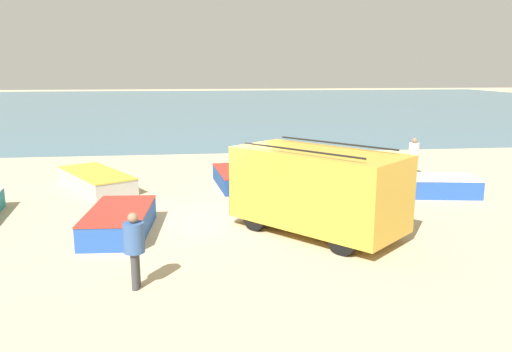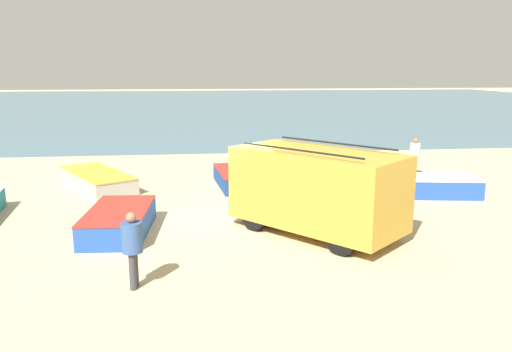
{
  "view_description": "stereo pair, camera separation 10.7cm",
  "coord_description": "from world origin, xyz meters",
  "px_view_note": "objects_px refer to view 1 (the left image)",
  "views": [
    {
      "loc": [
        -0.94,
        -14.57,
        4.47
      ],
      "look_at": [
        1.04,
        1.44,
        1.0
      ],
      "focal_mm": 35.0,
      "sensor_mm": 36.0,
      "label": 1
    },
    {
      "loc": [
        -0.83,
        -14.58,
        4.47
      ],
      "look_at": [
        1.04,
        1.44,
        1.0
      ],
      "focal_mm": 35.0,
      "sensor_mm": 36.0,
      "label": 2
    }
  ],
  "objects_px": {
    "fisherman_1": "(414,154)",
    "fishing_rowboat_2": "(341,168)",
    "parked_van": "(317,188)",
    "fisherman_2": "(250,175)",
    "fisherman_0": "(134,244)",
    "fishing_rowboat_5": "(121,220)",
    "fishing_rowboat_6": "(423,186)",
    "fishing_rowboat_1": "(236,179)",
    "fishing_rowboat_3": "(95,179)"
  },
  "relations": [
    {
      "from": "fisherman_0",
      "to": "fishing_rowboat_3",
      "type": "bearing_deg",
      "value": 112.0
    },
    {
      "from": "fishing_rowboat_6",
      "to": "fisherman_0",
      "type": "distance_m",
      "value": 11.65
    },
    {
      "from": "parked_van",
      "to": "fishing_rowboat_3",
      "type": "bearing_deg",
      "value": 6.67
    },
    {
      "from": "fishing_rowboat_2",
      "to": "fishing_rowboat_3",
      "type": "height_order",
      "value": "fishing_rowboat_3"
    },
    {
      "from": "fishing_rowboat_2",
      "to": "fisherman_2",
      "type": "distance_m",
      "value": 6.25
    },
    {
      "from": "parked_van",
      "to": "fishing_rowboat_6",
      "type": "bearing_deg",
      "value": -94.22
    },
    {
      "from": "fisherman_0",
      "to": "fisherman_2",
      "type": "height_order",
      "value": "fisherman_2"
    },
    {
      "from": "fisherman_1",
      "to": "fisherman_2",
      "type": "height_order",
      "value": "same"
    },
    {
      "from": "fishing_rowboat_2",
      "to": "fisherman_1",
      "type": "bearing_deg",
      "value": 39.15
    },
    {
      "from": "fisherman_2",
      "to": "fishing_rowboat_1",
      "type": "bearing_deg",
      "value": -75.88
    },
    {
      "from": "fishing_rowboat_5",
      "to": "fishing_rowboat_1",
      "type": "bearing_deg",
      "value": -32.38
    },
    {
      "from": "parked_van",
      "to": "fishing_rowboat_1",
      "type": "xyz_separation_m",
      "value": [
        -1.75,
        5.78,
        -0.96
      ]
    },
    {
      "from": "parked_van",
      "to": "fishing_rowboat_6",
      "type": "distance_m",
      "value": 6.22
    },
    {
      "from": "fisherman_1",
      "to": "fishing_rowboat_2",
      "type": "bearing_deg",
      "value": 13.35
    },
    {
      "from": "fisherman_2",
      "to": "fishing_rowboat_6",
      "type": "bearing_deg",
      "value": -168.03
    },
    {
      "from": "fishing_rowboat_6",
      "to": "fisherman_0",
      "type": "bearing_deg",
      "value": 45.22
    },
    {
      "from": "fishing_rowboat_3",
      "to": "fishing_rowboat_5",
      "type": "bearing_deg",
      "value": 166.39
    },
    {
      "from": "parked_van",
      "to": "fishing_rowboat_3",
      "type": "relative_size",
      "value": 1.01
    },
    {
      "from": "fishing_rowboat_5",
      "to": "fisherman_1",
      "type": "relative_size",
      "value": 2.35
    },
    {
      "from": "fisherman_2",
      "to": "fisherman_0",
      "type": "bearing_deg",
      "value": 71.63
    },
    {
      "from": "fishing_rowboat_1",
      "to": "fishing_rowboat_2",
      "type": "distance_m",
      "value": 5.06
    },
    {
      "from": "fishing_rowboat_2",
      "to": "fishing_rowboat_6",
      "type": "relative_size",
      "value": 0.94
    },
    {
      "from": "fishing_rowboat_2",
      "to": "fishing_rowboat_6",
      "type": "distance_m",
      "value": 4.34
    },
    {
      "from": "fishing_rowboat_5",
      "to": "fisherman_2",
      "type": "height_order",
      "value": "fisherman_2"
    },
    {
      "from": "fishing_rowboat_2",
      "to": "fisherman_2",
      "type": "relative_size",
      "value": 2.46
    },
    {
      "from": "fisherman_1",
      "to": "parked_van",
      "type": "bearing_deg",
      "value": 77.98
    },
    {
      "from": "fisherman_0",
      "to": "fisherman_1",
      "type": "xyz_separation_m",
      "value": [
        10.43,
        9.85,
        0.0
      ]
    },
    {
      "from": "fishing_rowboat_5",
      "to": "fishing_rowboat_3",
      "type": "bearing_deg",
      "value": 20.78
    },
    {
      "from": "fishing_rowboat_1",
      "to": "fishing_rowboat_3",
      "type": "distance_m",
      "value": 5.43
    },
    {
      "from": "parked_van",
      "to": "fishing_rowboat_5",
      "type": "height_order",
      "value": "parked_van"
    },
    {
      "from": "parked_van",
      "to": "fishing_rowboat_6",
      "type": "relative_size",
      "value": 1.14
    },
    {
      "from": "fishing_rowboat_5",
      "to": "fisherman_2",
      "type": "distance_m",
      "value": 4.69
    },
    {
      "from": "fishing_rowboat_2",
      "to": "fishing_rowboat_5",
      "type": "distance_m",
      "value": 10.8
    },
    {
      "from": "fishing_rowboat_6",
      "to": "fisherman_0",
      "type": "height_order",
      "value": "fisherman_0"
    },
    {
      "from": "fishing_rowboat_3",
      "to": "fishing_rowboat_5",
      "type": "distance_m",
      "value": 5.93
    },
    {
      "from": "fisherman_0",
      "to": "parked_van",
      "type": "bearing_deg",
      "value": 40.62
    },
    {
      "from": "fishing_rowboat_5",
      "to": "fisherman_2",
      "type": "xyz_separation_m",
      "value": [
        3.93,
        2.49,
        0.64
      ]
    },
    {
      "from": "fishing_rowboat_2",
      "to": "fishing_rowboat_3",
      "type": "distance_m",
      "value": 10.18
    },
    {
      "from": "fishing_rowboat_3",
      "to": "fisherman_2",
      "type": "xyz_separation_m",
      "value": [
        5.68,
        -3.18,
        0.67
      ]
    },
    {
      "from": "fishing_rowboat_1",
      "to": "fishing_rowboat_5",
      "type": "height_order",
      "value": "fishing_rowboat_5"
    },
    {
      "from": "fishing_rowboat_6",
      "to": "fisherman_2",
      "type": "distance_m",
      "value": 6.42
    },
    {
      "from": "fisherman_1",
      "to": "fishing_rowboat_3",
      "type": "bearing_deg",
      "value": 30.44
    },
    {
      "from": "fishing_rowboat_1",
      "to": "fisherman_2",
      "type": "height_order",
      "value": "fisherman_2"
    },
    {
      "from": "parked_van",
      "to": "fishing_rowboat_6",
      "type": "xyz_separation_m",
      "value": [
        4.9,
        3.71,
        -0.93
      ]
    },
    {
      "from": "fishing_rowboat_1",
      "to": "fishing_rowboat_3",
      "type": "relative_size",
      "value": 0.81
    },
    {
      "from": "fishing_rowboat_1",
      "to": "fishing_rowboat_5",
      "type": "relative_size",
      "value": 1.03
    },
    {
      "from": "fishing_rowboat_5",
      "to": "fisherman_0",
      "type": "distance_m",
      "value": 3.96
    },
    {
      "from": "fishing_rowboat_6",
      "to": "parked_van",
      "type": "bearing_deg",
      "value": 46.78
    },
    {
      "from": "parked_van",
      "to": "fishing_rowboat_2",
      "type": "relative_size",
      "value": 1.22
    },
    {
      "from": "fishing_rowboat_2",
      "to": "fisherman_0",
      "type": "bearing_deg",
      "value": -70.61
    }
  ]
}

